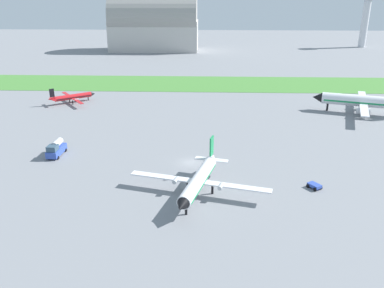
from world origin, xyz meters
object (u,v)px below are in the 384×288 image
object	(u,v)px
baggage_cart_near_gate	(314,186)
fuel_truck_midfield	(56,149)
airplane_taxiing_turboprop	(72,97)
airplane_foreground_turboprop	(199,179)
airplane_parked_jet_far	(363,101)
control_tower	(366,15)

from	to	relation	value
baggage_cart_near_gate	fuel_truck_midfield	bearing A→B (deg)	-139.80
airplane_taxiing_turboprop	airplane_foreground_turboprop	size ratio (longest dim) A/B	0.60
airplane_taxiing_turboprop	fuel_truck_midfield	distance (m)	45.45
airplane_taxiing_turboprop	fuel_truck_midfield	bearing A→B (deg)	-113.00
airplane_taxiing_turboprop	fuel_truck_midfield	xyz separation A→B (m)	(10.44, -44.24, -0.41)
airplane_parked_jet_far	control_tower	distance (m)	159.43
airplane_taxiing_turboprop	control_tower	world-z (taller)	control_tower
airplane_parked_jet_far	baggage_cart_near_gate	distance (m)	55.79
control_tower	baggage_cart_near_gate	bearing A→B (deg)	-111.26
airplane_foreground_turboprop	control_tower	xyz separation A→B (m)	(98.88, 202.28, 16.95)
airplane_parked_jet_far	airplane_foreground_turboprop	world-z (taller)	airplane_parked_jet_far
control_tower	airplane_foreground_turboprop	bearing A→B (deg)	-116.05
control_tower	airplane_parked_jet_far	bearing A→B (deg)	-109.05
airplane_taxiing_turboprop	control_tower	xyz separation A→B (m)	(141.32, 141.09, 17.80)
baggage_cart_near_gate	airplane_foreground_turboprop	bearing A→B (deg)	-117.20
baggage_cart_near_gate	control_tower	world-z (taller)	control_tower
airplane_taxiing_turboprop	airplane_foreground_turboprop	distance (m)	74.47
fuel_truck_midfield	control_tower	distance (m)	227.61
airplane_parked_jet_far	airplane_taxiing_turboprop	bearing A→B (deg)	11.76
airplane_foreground_turboprop	fuel_truck_midfield	distance (m)	36.24
airplane_parked_jet_far	baggage_cart_near_gate	xyz separation A→B (m)	(-25.77, -49.38, -3.20)
airplane_parked_jet_far	control_tower	xyz separation A→B (m)	(51.77, 149.94, 16.02)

